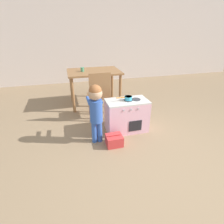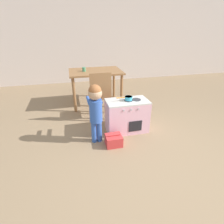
{
  "view_description": "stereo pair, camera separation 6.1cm",
  "coord_description": "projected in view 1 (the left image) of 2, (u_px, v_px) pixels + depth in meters",
  "views": [
    {
      "loc": [
        -1.0,
        -1.37,
        1.56
      ],
      "look_at": [
        -0.38,
        0.95,
        0.4
      ],
      "focal_mm": 28.0,
      "sensor_mm": 36.0,
      "label": 1
    },
    {
      "loc": [
        -0.94,
        -1.39,
        1.56
      ],
      "look_at": [
        -0.38,
        0.95,
        0.4
      ],
      "focal_mm": 28.0,
      "sensor_mm": 36.0,
      "label": 2
    }
  ],
  "objects": [
    {
      "name": "ground_plane",
      "position": [
        163.0,
        171.0,
        2.11
      ],
      "size": [
        16.0,
        16.0,
        0.0
      ],
      "primitive_type": "plane",
      "color": "#8E7556"
    },
    {
      "name": "wall_back",
      "position": [
        96.0,
        37.0,
        5.17
      ],
      "size": [
        10.0,
        0.06,
        2.6
      ],
      "color": "beige",
      "rests_on": "ground_plane"
    },
    {
      "name": "play_kitchen",
      "position": [
        127.0,
        116.0,
        2.86
      ],
      "size": [
        0.67,
        0.38,
        0.54
      ],
      "color": "#EAB2C6",
      "rests_on": "ground_plane"
    },
    {
      "name": "toy_pot",
      "position": [
        128.0,
        98.0,
        2.73
      ],
      "size": [
        0.26,
        0.12,
        0.06
      ],
      "color": "#38B2D6",
      "rests_on": "play_kitchen"
    },
    {
      "name": "child_figure",
      "position": [
        96.0,
        106.0,
        2.42
      ],
      "size": [
        0.21,
        0.36,
        0.89
      ],
      "color": "#335BB7",
      "rests_on": "ground_plane"
    },
    {
      "name": "toy_basket",
      "position": [
        114.0,
        140.0,
        2.55
      ],
      "size": [
        0.23,
        0.21,
        0.17
      ],
      "color": "#D13838",
      "rests_on": "ground_plane"
    },
    {
      "name": "dining_table",
      "position": [
        94.0,
        76.0,
        3.71
      ],
      "size": [
        1.09,
        0.78,
        0.75
      ],
      "color": "olive",
      "rests_on": "ground_plane"
    },
    {
      "name": "dining_chair_near",
      "position": [
        99.0,
        95.0,
        3.14
      ],
      "size": [
        0.37,
        0.37,
        0.89
      ],
      "color": "olive",
      "rests_on": "ground_plane"
    },
    {
      "name": "cup_on_table",
      "position": [
        82.0,
        69.0,
        3.58
      ],
      "size": [
        0.07,
        0.07,
        0.08
      ],
      "color": "#478E66",
      "rests_on": "dining_table"
    }
  ]
}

